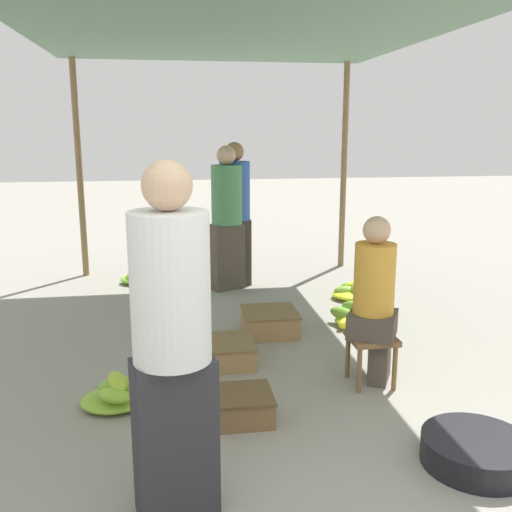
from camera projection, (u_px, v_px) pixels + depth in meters
canopy_post_back_left at (79, 170)px, 7.25m from camera, size 0.08×0.08×2.75m
canopy_post_back_right at (344, 168)px, 7.77m from camera, size 0.08×0.08×2.75m
canopy_tarp at (242, 17)px, 4.59m from camera, size 3.89×5.83×0.04m
vendor_foreground at (172, 341)px, 2.69m from camera, size 0.45×0.45×1.76m
stool at (371, 345)px, 4.27m from camera, size 0.34×0.34×0.38m
vendor_seated at (375, 299)px, 4.21m from camera, size 0.46×0.46×1.28m
basin_black at (476, 451)px, 3.28m from camera, size 0.62×0.62×0.16m
banana_pile_left_0 at (115, 394)px, 3.96m from camera, size 0.47×0.57×0.25m
banana_pile_left_1 at (137, 278)px, 7.13m from camera, size 0.51×0.43×0.19m
banana_pile_right_0 at (350, 317)px, 5.61m from camera, size 0.40×0.44×0.24m
banana_pile_right_1 at (354, 292)px, 6.50m from camera, size 0.51×0.45×0.19m
crate_near at (225, 352)px, 4.69m from camera, size 0.48×0.48×0.20m
crate_mid at (270, 322)px, 5.39m from camera, size 0.51×0.51×0.22m
crate_far at (243, 406)px, 3.79m from camera, size 0.39×0.39×0.19m
shopper_walking_mid at (227, 216)px, 6.72m from camera, size 0.48×0.48×1.71m
shopper_walking_far at (235, 212)px, 6.94m from camera, size 0.40×0.39×1.74m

